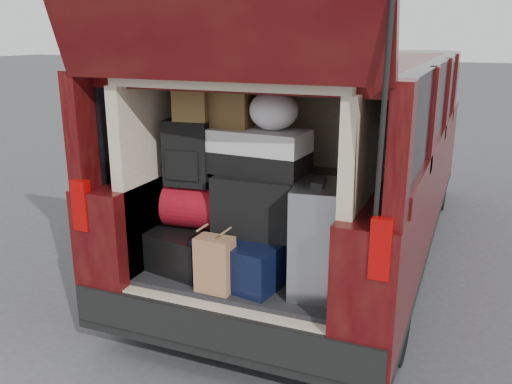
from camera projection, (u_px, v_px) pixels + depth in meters
ground at (242, 361)px, 3.40m from camera, size 80.00×80.00×0.00m
minivan at (326, 159)px, 4.79m from camera, size 1.90×5.35×2.77m
load_floor at (258, 302)px, 3.56m from camera, size 1.24×1.05×0.55m
black_hardshell at (196, 243)px, 3.50m from camera, size 0.56×0.69×0.24m
navy_hardshell at (253, 254)px, 3.30m from camera, size 0.59×0.68×0.26m
silver_roller at (317, 238)px, 3.06m from camera, size 0.32×0.45×0.63m
kraft_bag at (215, 264)px, 3.08m from camera, size 0.21×0.14×0.32m
red_duffel at (199, 206)px, 3.40m from camera, size 0.45×0.32×0.28m
black_soft_case at (258, 205)px, 3.23m from camera, size 0.51×0.32×0.36m
backpack at (189, 153)px, 3.31m from camera, size 0.30×0.20×0.40m
twotone_duffel at (258, 151)px, 3.21m from camera, size 0.61×0.35×0.26m
grocery_sack_lower at (193, 105)px, 3.22m from camera, size 0.23×0.20×0.19m
grocery_sack_upper at (233, 108)px, 3.23m from camera, size 0.23×0.19×0.23m
plastic_bag_center at (274, 111)px, 3.11m from camera, size 0.29×0.27×0.23m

